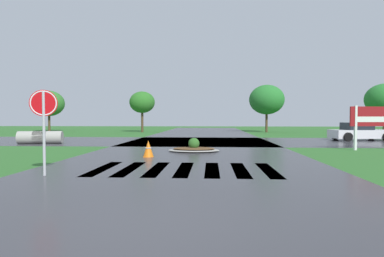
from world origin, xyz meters
name	(u,v)px	position (x,y,z in m)	size (l,w,h in m)	color
ground_plane	(148,242)	(0.00, 0.00, -0.05)	(120.00, 120.00, 0.10)	#2D6628
asphalt_roadway	(192,154)	(0.00, 10.00, 0.00)	(10.03, 80.00, 0.01)	#35353A
asphalt_cross_road	(199,141)	(0.00, 18.15, 0.00)	(90.00, 9.03, 0.01)	#35353A
crosswalk_stripes	(184,169)	(0.00, 5.82, 0.00)	(5.85, 3.07, 0.01)	white
stop_sign	(44,112)	(-3.95, 4.48, 1.84)	(0.72, 0.30, 2.48)	#B2B5BA
estate_billboard	(375,119)	(9.45, 12.63, 1.62)	(2.75, 0.49, 2.33)	white
median_island	(194,148)	(0.01, 11.35, 0.15)	(2.56, 1.71, 0.68)	#9E9B93
car_dark_suv	(359,132)	(12.02, 19.88, 0.61)	(4.43, 2.41, 1.34)	silver
drainage_pipe_stack	(40,137)	(-10.30, 15.49, 0.41)	(2.84, 1.40, 0.82)	#9E9B93
traffic_cone	(148,149)	(-1.82, 8.97, 0.35)	(0.45, 0.45, 0.71)	orange
background_treeline	(241,101)	(4.38, 33.18, 3.75)	(44.21, 4.40, 5.69)	#4C3823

